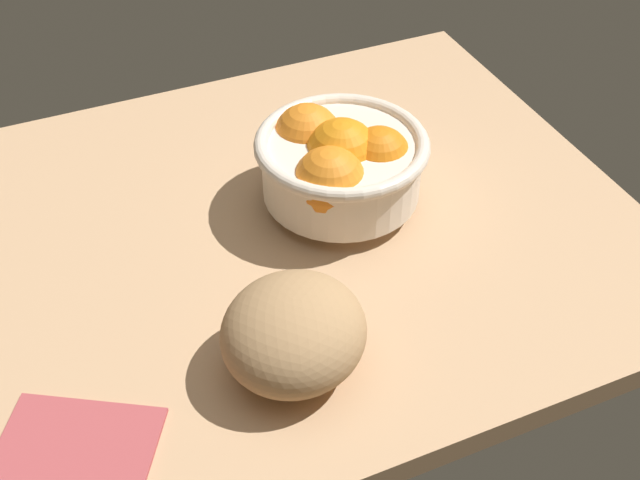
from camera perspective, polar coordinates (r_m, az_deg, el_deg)
The scene contains 4 objects.
ground_plane at distance 94.06cm, azimuth -2.83°, elevation 0.23°, with size 80.29×65.69×3.00cm, color tan.
fruit_bowl at distance 92.35cm, azimuth 1.38°, elevation 5.45°, with size 19.54×19.54×11.09cm.
bread_loaf at distance 75.74cm, azimuth -1.84°, elevation -6.42°, with size 14.14×13.33×8.92cm, color tan.
napkin_folded at distance 76.28cm, azimuth -16.47°, elevation -13.33°, with size 13.72×9.13×0.80cm, color #AE474B.
Camera 1 is at (-23.52, -66.11, 61.13)cm, focal length 46.18 mm.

